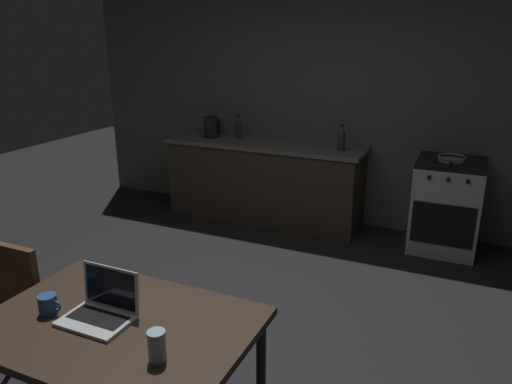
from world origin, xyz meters
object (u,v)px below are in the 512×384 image
at_px(chair, 2,315).
at_px(laptop, 101,310).
at_px(dining_table, 118,336).
at_px(stove_oven, 446,205).
at_px(bottle_b, 238,127).
at_px(frying_pan, 452,158).
at_px(electric_kettle, 212,127).
at_px(drinking_glass, 157,346).
at_px(coffee_mug, 48,304).
at_px(bottle, 341,139).

xyz_separation_m(chair, laptop, (0.76, -0.04, 0.25)).
bearing_deg(chair, dining_table, -12.47).
height_order(stove_oven, bottle_b, bottle_b).
bearing_deg(frying_pan, electric_kettle, 179.35).
bearing_deg(stove_oven, laptop, -112.70).
relative_size(stove_oven, bottle_b, 3.38).
bearing_deg(stove_oven, bottle_b, 177.89).
relative_size(stove_oven, frying_pan, 2.08).
distance_m(stove_oven, drinking_glass, 3.49).
xyz_separation_m(stove_oven, coffee_mug, (-1.60, -3.26, 0.33)).
bearing_deg(laptop, dining_table, -2.05).
height_order(chair, coffee_mug, chair).
height_order(laptop, drinking_glass, laptop).
relative_size(dining_table, frying_pan, 2.97).
bearing_deg(coffee_mug, drinking_glass, -6.72).
xyz_separation_m(chair, drinking_glass, (1.18, -0.19, 0.27)).
bearing_deg(frying_pan, bottle, -178.81).
bearing_deg(drinking_glass, frying_pan, 74.63).
bearing_deg(bottle, bottle_b, 173.83).
relative_size(bottle, drinking_glass, 1.91).
bearing_deg(chair, bottle, 61.47).
xyz_separation_m(stove_oven, dining_table, (-1.25, -3.20, 0.22)).
bearing_deg(chair, drinking_glass, -18.65).
xyz_separation_m(stove_oven, drinking_glass, (-0.92, -3.34, 0.36)).
relative_size(electric_kettle, bottle, 0.92).
bearing_deg(drinking_glass, bottle_b, 111.09).
relative_size(stove_oven, electric_kettle, 3.70).
relative_size(stove_oven, laptop, 2.76).
bearing_deg(drinking_glass, bottle, 92.07).
relative_size(dining_table, coffee_mug, 9.90).
bearing_deg(frying_pan, chair, -123.81).
xyz_separation_m(chair, bottle_b, (-0.14, 3.24, 0.48)).
distance_m(chair, bottle_b, 3.28).
xyz_separation_m(dining_table, laptop, (-0.09, 0.00, 0.12)).
relative_size(bottle, coffee_mug, 2.05).
bearing_deg(electric_kettle, drinking_glass, -64.23).
relative_size(laptop, drinking_glass, 2.34).
xyz_separation_m(frying_pan, coffee_mug, (-1.59, -3.24, -0.13)).
xyz_separation_m(dining_table, bottle_b, (-0.99, 3.28, 0.35)).
xyz_separation_m(chair, coffee_mug, (0.50, -0.11, 0.25)).
height_order(chair, bottle_b, bottle_b).
bearing_deg(bottle, dining_table, -93.91).
height_order(electric_kettle, frying_pan, electric_kettle).
xyz_separation_m(coffee_mug, drinking_glass, (0.68, -0.08, 0.02)).
distance_m(chair, laptop, 0.80).
height_order(laptop, coffee_mug, laptop).
bearing_deg(chair, bottle_b, 82.80).
xyz_separation_m(bottle, coffee_mug, (-0.56, -3.22, -0.23)).
height_order(coffee_mug, drinking_glass, drinking_glass).
bearing_deg(chair, stove_oven, 46.75).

